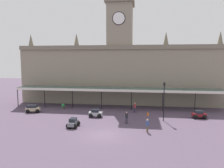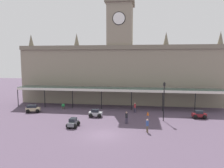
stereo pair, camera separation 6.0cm
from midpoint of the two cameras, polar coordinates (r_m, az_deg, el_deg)
ground_plane at (r=26.14m, az=-2.26°, el=-13.29°), size 140.00×140.00×0.00m
station_building at (r=43.78m, az=2.16°, el=3.66°), size 39.88×5.66×20.49m
entrance_canopy at (r=39.14m, az=1.42°, el=-1.25°), size 37.56×3.26×3.70m
car_silver_sedan at (r=33.69m, az=-4.35°, el=-7.84°), size 2.06×1.54×1.19m
car_maroon_sedan at (r=35.39m, az=22.08°, el=-7.61°), size 2.10×1.60×1.19m
car_beige_estate at (r=38.76m, az=-20.13°, el=-6.23°), size 2.41×1.91×1.27m
car_grey_sedan at (r=29.28m, az=-10.18°, el=-10.15°), size 1.55×2.07×1.19m
pedestrian_beside_cars at (r=36.45m, az=6.13°, el=-6.10°), size 0.34×0.34×1.67m
pedestrian_crossing_forecourt at (r=30.26m, az=3.90°, el=-8.71°), size 0.36×0.34×1.67m
pedestrian_near_entrance at (r=27.03m, az=9.39°, el=-10.66°), size 0.34×0.39×1.67m
victorian_lamppost at (r=31.77m, az=13.63°, el=-3.41°), size 0.30×0.30×5.68m
traffic_cone at (r=35.04m, az=9.52°, el=-7.67°), size 0.40×0.40×0.63m
planter_near_kerb at (r=39.80m, az=-12.74°, el=-5.77°), size 0.60×0.60×0.96m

